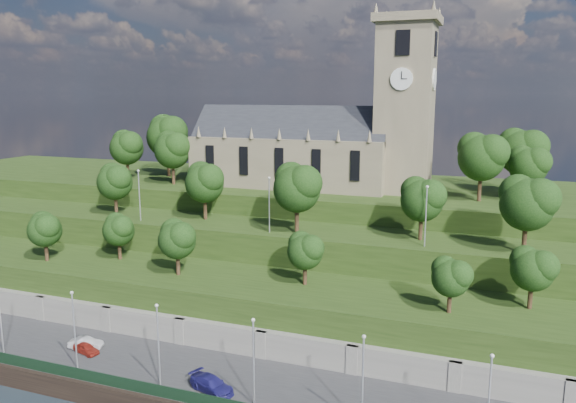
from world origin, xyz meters
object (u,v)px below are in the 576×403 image
at_px(car_left, 86,348).
at_px(car_middle, 86,343).
at_px(church, 321,141).
at_px(car_right, 212,384).

height_order(car_left, car_middle, car_middle).
height_order(church, car_right, church).
height_order(church, car_left, church).
xyz_separation_m(car_left, car_middle, (-0.86, 0.98, 0.04)).
bearing_deg(car_middle, car_left, -154.39).
distance_m(car_left, car_middle, 1.30).
bearing_deg(car_right, car_middle, 100.78).
relative_size(car_left, car_right, 0.68).
height_order(church, car_middle, church).
relative_size(church, car_right, 7.79).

